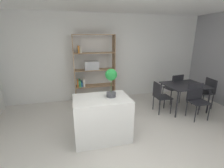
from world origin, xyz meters
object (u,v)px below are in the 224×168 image
at_px(open_bookshelf, 92,69).
at_px(dining_table, 185,87).
at_px(potted_plant_on_island, 111,79).
at_px(dining_chair_far, 174,86).
at_px(kitchen_island, 102,118).
at_px(dining_chair_near, 197,98).
at_px(dining_chair_window_side, 206,90).
at_px(dining_chair_island_side, 160,95).

distance_m(open_bookshelf, dining_table, 2.81).
relative_size(potted_plant_on_island, dining_chair_far, 0.61).
xyz_separation_m(open_bookshelf, dining_chair_far, (2.50, -0.76, -0.53)).
bearing_deg(kitchen_island, dining_chair_near, 6.17).
bearing_deg(potted_plant_on_island, dining_chair_window_side, 13.16).
relative_size(dining_chair_island_side, dining_chair_near, 0.96).
height_order(kitchen_island, potted_plant_on_island, potted_plant_on_island).
relative_size(potted_plant_on_island, dining_chair_island_side, 0.67).
bearing_deg(open_bookshelf, dining_chair_island_side, -35.84).
xyz_separation_m(kitchen_island, dining_chair_near, (2.57, 0.28, 0.10)).
relative_size(kitchen_island, dining_table, 1.01).
relative_size(kitchen_island, dining_chair_island_side, 1.31).
bearing_deg(kitchen_island, potted_plant_on_island, 6.59).
height_order(dining_chair_near, dining_chair_window_side, dining_chair_near).
xyz_separation_m(dining_chair_far, dining_chair_window_side, (0.76, -0.49, -0.03)).
xyz_separation_m(kitchen_island, open_bookshelf, (0.08, 2.01, 0.65)).
relative_size(kitchen_island, potted_plant_on_island, 1.95).
height_order(open_bookshelf, dining_chair_window_side, open_bookshelf).
bearing_deg(potted_plant_on_island, open_bookshelf, 93.69).
relative_size(dining_chair_island_side, dining_chair_far, 0.91).
height_order(kitchen_island, dining_chair_island_side, kitchen_island).
distance_m(dining_table, dining_chair_far, 0.50).
bearing_deg(potted_plant_on_island, dining_table, 17.52).
distance_m(kitchen_island, dining_chair_far, 2.87).
bearing_deg(potted_plant_on_island, dining_chair_island_side, 25.17).
distance_m(potted_plant_on_island, dining_chair_island_side, 1.90).
relative_size(dining_table, dining_chair_island_side, 1.30).
xyz_separation_m(open_bookshelf, dining_chair_window_side, (3.26, -1.25, -0.56)).
xyz_separation_m(dining_chair_island_side, dining_chair_far, (0.79, 0.48, 0.05)).
bearing_deg(open_bookshelf, kitchen_island, -92.24).
xyz_separation_m(kitchen_island, dining_chair_island_side, (1.79, 0.77, 0.07)).
relative_size(open_bookshelf, dining_chair_window_side, 2.43).
distance_m(dining_chair_island_side, dining_chair_window_side, 1.54).
relative_size(dining_table, dining_chair_far, 1.19).
bearing_deg(potted_plant_on_island, dining_chair_near, 6.14).
bearing_deg(kitchen_island, open_bookshelf, 87.76).
bearing_deg(potted_plant_on_island, dining_chair_far, 27.33).
bearing_deg(dining_chair_far, dining_chair_window_side, 138.37).
relative_size(open_bookshelf, dining_chair_near, 2.38).
bearing_deg(dining_table, potted_plant_on_island, -162.48).
bearing_deg(dining_chair_window_side, dining_chair_near, -50.52).
relative_size(potted_plant_on_island, dining_chair_window_side, 0.66).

